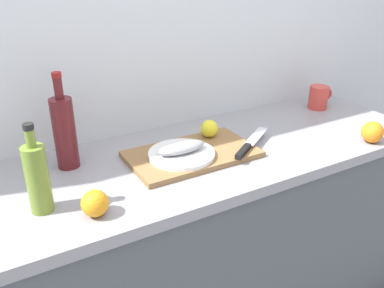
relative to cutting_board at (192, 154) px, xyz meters
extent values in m
cube|color=silver|center=(-0.04, 0.33, 0.34)|extent=(3.20, 0.05, 2.50)
cube|color=#4C5159|center=(-0.04, 0.01, -0.48)|extent=(2.00, 0.58, 0.86)
cube|color=gray|center=(-0.04, 0.01, -0.03)|extent=(2.00, 0.60, 0.04)
cube|color=olive|center=(0.00, 0.00, 0.00)|extent=(0.45, 0.26, 0.02)
cylinder|color=white|center=(-0.05, -0.01, 0.02)|extent=(0.23, 0.23, 0.01)
ellipsoid|color=gray|center=(-0.05, -0.01, 0.04)|extent=(0.17, 0.07, 0.04)
cube|color=silver|center=(0.27, -0.02, 0.02)|extent=(0.17, 0.13, 0.00)
cube|color=black|center=(0.15, -0.10, 0.02)|extent=(0.10, 0.08, 0.02)
sphere|color=yellow|center=(0.12, 0.08, 0.04)|extent=(0.07, 0.07, 0.07)
cylinder|color=olive|center=(-0.53, -0.08, 0.09)|extent=(0.06, 0.06, 0.20)
cylinder|color=olive|center=(-0.53, -0.08, 0.21)|extent=(0.03, 0.03, 0.05)
cylinder|color=black|center=(-0.53, -0.08, 0.25)|extent=(0.03, 0.03, 0.02)
cylinder|color=#59191E|center=(-0.40, 0.15, 0.11)|extent=(0.07, 0.07, 0.24)
cylinder|color=#59191E|center=(-0.40, 0.15, 0.27)|extent=(0.03, 0.03, 0.07)
cylinder|color=maroon|center=(-0.40, 0.15, 0.31)|extent=(0.03, 0.03, 0.02)
cylinder|color=#CC3F38|center=(0.76, 0.15, 0.04)|extent=(0.09, 0.09, 0.11)
torus|color=#CC3F38|center=(0.81, 0.15, 0.05)|extent=(0.06, 0.01, 0.06)
sphere|color=orange|center=(-0.41, -0.18, 0.03)|extent=(0.08, 0.08, 0.08)
sphere|color=orange|center=(0.66, -0.23, 0.03)|extent=(0.08, 0.08, 0.08)
camera|label=1|loc=(-0.65, -1.14, 0.66)|focal=38.57mm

